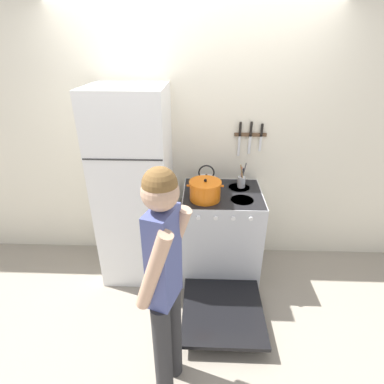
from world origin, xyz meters
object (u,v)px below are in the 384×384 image
at_px(stove_range, 221,235).
at_px(person, 165,281).
at_px(dutch_oven_pot, 205,190).
at_px(refrigerator, 135,188).
at_px(tea_kettle, 206,181).
at_px(utensil_jar, 242,181).

height_order(stove_range, person, person).
distance_m(dutch_oven_pot, person, 1.12).
distance_m(refrigerator, stove_range, 0.97).
xyz_separation_m(stove_range, person, (-0.40, -1.19, 0.49)).
height_order(refrigerator, tea_kettle, refrigerator).
xyz_separation_m(dutch_oven_pot, person, (-0.24, -1.09, -0.05)).
bearing_deg(person, dutch_oven_pot, 6.11).
bearing_deg(person, utensil_jar, -5.22).
relative_size(dutch_oven_pot, person, 0.20).
relative_size(stove_range, person, 0.84).
bearing_deg(stove_range, refrigerator, 177.10).
bearing_deg(tea_kettle, dutch_oven_pot, -92.92).
bearing_deg(tea_kettle, person, -100.39).
xyz_separation_m(stove_range, dutch_oven_pot, (-0.17, -0.09, 0.55)).
distance_m(refrigerator, dutch_oven_pot, 0.68).
bearing_deg(person, refrigerator, 37.61).
bearing_deg(tea_kettle, utensil_jar, 1.20).
relative_size(refrigerator, stove_range, 1.36).
bearing_deg(dutch_oven_pot, tea_kettle, 87.08).
xyz_separation_m(stove_range, tea_kettle, (-0.16, 0.17, 0.52)).
height_order(tea_kettle, utensil_jar, utensil_jar).
height_order(dutch_oven_pot, person, person).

